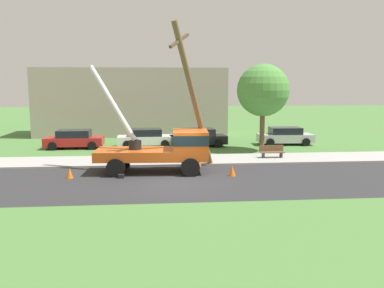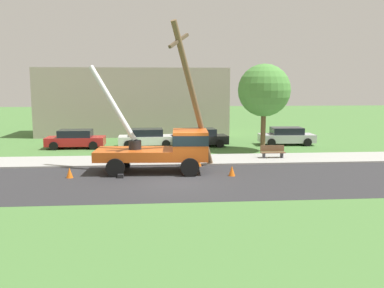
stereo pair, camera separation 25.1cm
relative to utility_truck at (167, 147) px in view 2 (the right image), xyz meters
The scene contains 15 objects.
ground_plane 9.83m from the utility_truck, 87.18° to the left, with size 120.00×120.00×0.00m, color #477538.
road_asphalt 2.73m from the utility_truck, 78.18° to the right, with size 80.00×7.83×0.01m, color #2B2B2D.
sidewalk_strip 3.67m from the utility_truck, 81.93° to the left, with size 80.00×3.49×0.10m, color #9E9E99.
utility_truck is the anchor object (origin of this frame).
leaning_utility_pole 3.19m from the utility_truck, 11.41° to the left, with size 2.86×3.64×8.26m.
traffic_cone_ahead 3.87m from the utility_truck, 21.32° to the right, with size 0.36×0.36×0.56m, color orange.
traffic_cone_behind 5.40m from the utility_truck, 167.83° to the right, with size 0.36×0.36×0.56m, color orange.
traffic_cone_curbside 2.64m from the utility_truck, 36.70° to the left, with size 0.36×0.36×0.56m, color orange.
parked_sedan_red 11.54m from the utility_truck, 126.51° to the left, with size 4.41×2.03×1.42m.
parked_sedan_white 9.67m from the utility_truck, 98.27° to the left, with size 4.47×2.14×1.42m.
parked_sedan_black 9.76m from the utility_truck, 73.60° to the left, with size 4.55×2.28×1.42m.
parked_sedan_silver 13.89m from the utility_truck, 44.31° to the left, with size 4.45×2.10×1.42m.
park_bench 7.88m from the utility_truck, 26.10° to the left, with size 1.60×0.45×0.90m.
roadside_tree_near 10.34m from the utility_truck, 43.15° to the left, with size 3.81×3.81×6.37m.
lowrise_building_backdrop 18.53m from the utility_truck, 98.79° to the left, with size 18.00×6.00×6.40m, color #A5998C.
Camera 2 is at (-0.92, -20.45, 4.89)m, focal length 38.43 mm.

